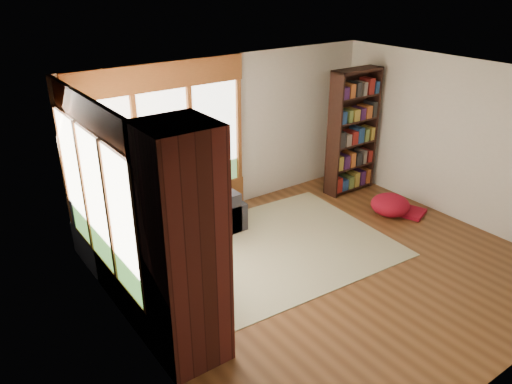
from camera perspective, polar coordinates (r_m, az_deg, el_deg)
floor at (r=7.14m, az=8.40°, el=-8.53°), size 5.50×5.50×0.00m
ceiling at (r=6.14m, az=9.90°, el=12.32°), size 5.50×5.50×0.00m
wall_back at (r=8.36m, az=-2.97°, el=6.62°), size 5.50×0.04×2.60m
wall_left at (r=5.15m, az=-13.55°, el=-6.00°), size 0.04×5.00×2.60m
wall_right at (r=8.59m, az=22.42°, el=5.28°), size 0.04×5.00×2.60m
windows_back at (r=7.77m, az=-10.33°, el=5.24°), size 2.82×0.10×1.90m
windows_left at (r=6.16m, az=-17.76°, el=-0.78°), size 0.10×2.62×1.90m
roller_blind at (r=6.77m, az=-20.29°, el=4.80°), size 0.03×0.72×0.90m
brick_chimney at (r=4.99m, az=-8.25°, el=-6.57°), size 0.70×0.70×2.60m
sectional_sofa at (r=7.27m, az=-12.34°, el=-5.41°), size 2.20×2.20×0.80m
area_rug at (r=7.50m, az=1.84°, el=-6.45°), size 3.59×2.83×0.01m
bookshelf at (r=9.18m, az=10.99°, el=6.73°), size 0.97×0.32×2.26m
pouf at (r=8.71m, az=15.10°, el=-1.36°), size 0.82×0.82×0.35m
dog_tan at (r=7.06m, az=-10.92°, el=-1.64°), size 1.01×0.68×0.52m
dog_brindle at (r=6.47m, az=-12.69°, el=-4.62°), size 0.71×0.95×0.48m
throw_pillows at (r=7.13m, az=-12.21°, el=-1.78°), size 1.98×1.68×0.45m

